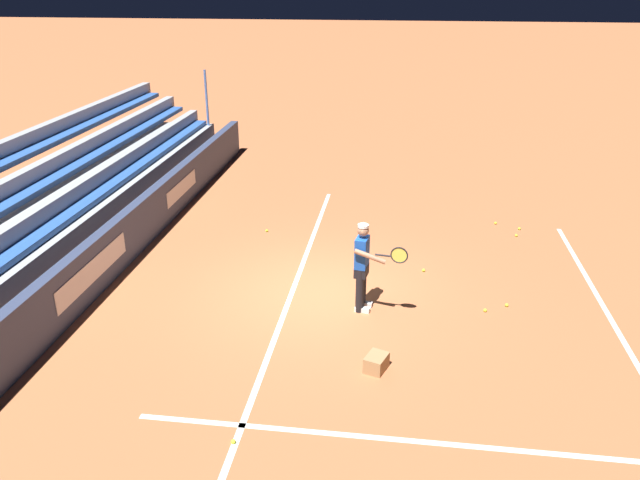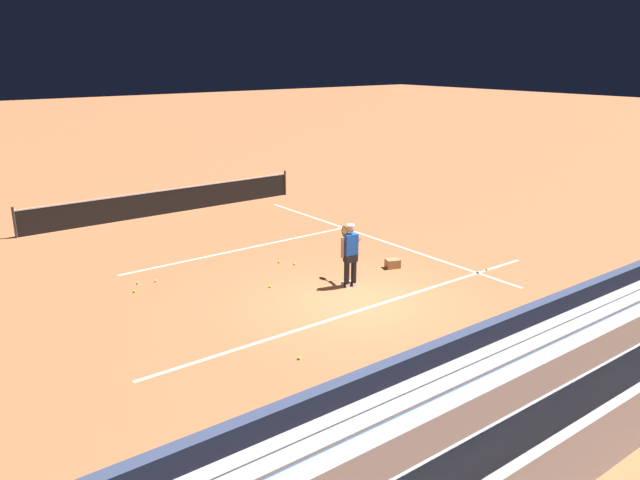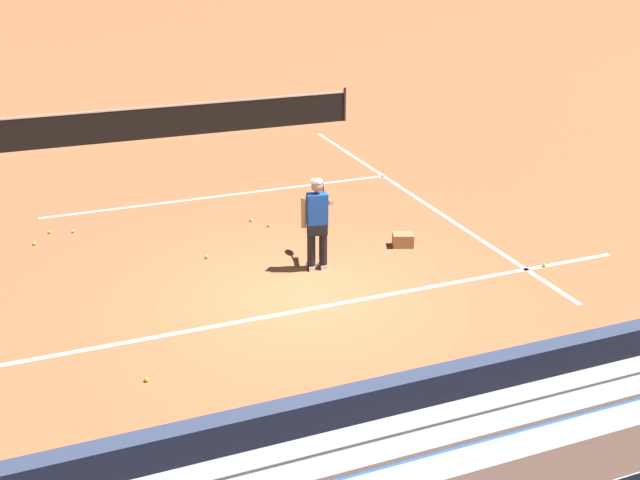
{
  "view_description": "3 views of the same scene",
  "coord_description": "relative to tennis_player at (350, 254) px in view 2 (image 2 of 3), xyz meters",
  "views": [
    {
      "loc": [
        10.93,
        1.53,
        5.84
      ],
      "look_at": [
        -0.42,
        -0.0,
        0.95
      ],
      "focal_mm": 35.0,
      "sensor_mm": 36.0,
      "label": 1
    },
    {
      "loc": [
        -9.58,
        -11.06,
        6.01
      ],
      "look_at": [
        -0.05,
        1.43,
        1.28
      ],
      "focal_mm": 35.0,
      "sensor_mm": 36.0,
      "label": 2
    },
    {
      "loc": [
        -3.91,
        -10.69,
        5.76
      ],
      "look_at": [
        0.29,
        0.08,
        0.94
      ],
      "focal_mm": 42.0,
      "sensor_mm": 36.0,
      "label": 3
    }
  ],
  "objects": [
    {
      "name": "court_sideline_white",
      "position": [
        3.55,
        3.07,
        -0.89
      ],
      "size": [
        0.1,
        12.0,
        0.01
      ],
      "primitive_type": "cube",
      "color": "white",
      "rests_on": "ground"
    },
    {
      "name": "tennis_ball_toward_net",
      "position": [
        -4.8,
        3.05,
        -0.86
      ],
      "size": [
        0.07,
        0.07,
        0.07
      ],
      "primitive_type": "sphere",
      "color": "#CCE533",
      "rests_on": "ground"
    },
    {
      "name": "tennis_ball_by_box",
      "position": [
        3.92,
        -1.45,
        -0.86
      ],
      "size": [
        0.07,
        0.07,
        0.07
      ],
      "primitive_type": "sphere",
      "color": "#CCE533",
      "rests_on": "ground"
    },
    {
      "name": "ball_box_cardboard",
      "position": [
        1.94,
        0.37,
        -0.76
      ],
      "size": [
        0.48,
        0.42,
        0.26
      ],
      "primitive_type": "cube",
      "rotation": [
        0.0,
        0.0,
        -0.36
      ],
      "color": "#A87F51",
      "rests_on": "ground"
    },
    {
      "name": "tennis_ball_midcourt",
      "position": [
        -3.52,
        -2.6,
        -0.86
      ],
      "size": [
        0.07,
        0.07,
        0.07
      ],
      "primitive_type": "sphere",
      "color": "#CCE533",
      "rests_on": "ground"
    },
    {
      "name": "tennis_net",
      "position": [
        -0.56,
        10.33,
        -0.4
      ],
      "size": [
        11.09,
        0.09,
        1.07
      ],
      "color": "#33383D",
      "rests_on": "ground"
    },
    {
      "name": "tennis_player",
      "position": [
        0.0,
        0.0,
        0.0
      ],
      "size": [
        0.67,
        0.97,
        1.71
      ],
      "color": "black",
      "rests_on": "ground"
    },
    {
      "name": "tennis_ball_near_player",
      "position": [
        -0.45,
        2.74,
        -0.86
      ],
      "size": [
        0.07,
        0.07,
        0.07
      ],
      "primitive_type": "sphere",
      "color": "#CCE533",
      "rests_on": "ground"
    },
    {
      "name": "ground_plane",
      "position": [
        -0.56,
        -0.93,
        -0.89
      ],
      "size": [
        160.0,
        160.0,
        0.0
      ],
      "primitive_type": "plane",
      "color": "#B7663D"
    },
    {
      "name": "court_baseline_white",
      "position": [
        -0.56,
        -1.43,
        -0.89
      ],
      "size": [
        12.0,
        0.1,
        0.01
      ],
      "primitive_type": "cube",
      "color": "white",
      "rests_on": "ground"
    },
    {
      "name": "tennis_ball_far_right",
      "position": [
        -1.78,
        1.19,
        -0.86
      ],
      "size": [
        0.07,
        0.07,
        0.07
      ],
      "primitive_type": "sphere",
      "color": "#CCE533",
      "rests_on": "ground"
    },
    {
      "name": "bleacher_stand",
      "position": [
        -0.56,
        -7.12,
        -0.17
      ],
      "size": [
        19.45,
        2.4,
        2.95
      ],
      "color": "#9EA3A8",
      "rests_on": "ground"
    },
    {
      "name": "tennis_ball_far_left",
      "position": [
        -4.49,
        3.59,
        -0.86
      ],
      "size": [
        0.07,
        0.07,
        0.07
      ],
      "primitive_type": "sphere",
      "color": "#CCE533",
      "rests_on": "ground"
    },
    {
      "name": "tennis_ball_stray_back",
      "position": [
        -4.03,
        3.45,
        -0.86
      ],
      "size": [
        0.07,
        0.07,
        0.07
      ],
      "primitive_type": "sphere",
      "color": "#CCE533",
      "rests_on": "ground"
    },
    {
      "name": "court_service_line_white",
      "position": [
        -0.56,
        4.57,
        -0.89
      ],
      "size": [
        8.22,
        0.1,
        0.01
      ],
      "primitive_type": "cube",
      "color": "white",
      "rests_on": "ground"
    },
    {
      "name": "back_wall_sponsor_board",
      "position": [
        -0.57,
        -5.29,
        -0.34
      ],
      "size": [
        20.48,
        0.25,
        1.1
      ],
      "color": "#384260",
      "rests_on": "ground"
    },
    {
      "name": "tennis_ball_on_baseline",
      "position": [
        -0.19,
        2.31,
        -0.86
      ],
      "size": [
        0.07,
        0.07,
        0.07
      ],
      "primitive_type": "sphere",
      "color": "#CCE533",
      "rests_on": "ground"
    }
  ]
}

